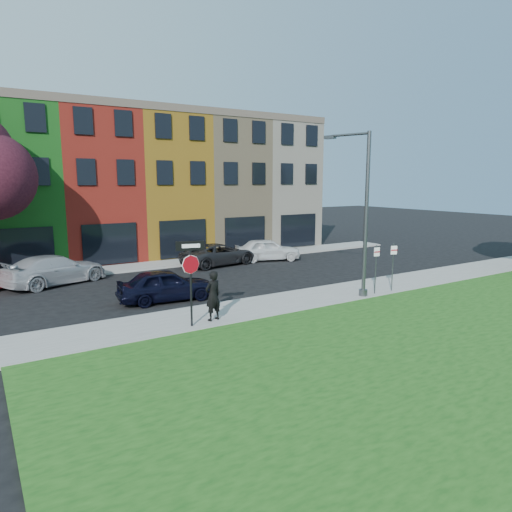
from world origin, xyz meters
TOP-DOWN VIEW (x-y plane):
  - ground at (0.00, 0.00)m, footprint 120.00×120.00m
  - sidewalk_near at (2.00, 3.00)m, footprint 40.00×3.00m
  - sidewalk_far at (-3.00, 15.00)m, footprint 40.00×2.40m
  - rowhouse_block at (-2.50, 21.18)m, footprint 30.00×10.12m
  - stop_sign at (-5.70, 2.00)m, footprint 1.02×0.34m
  - man at (-4.70, 2.23)m, footprint 0.94×0.81m
  - sedan_near at (-5.03, 6.37)m, footprint 2.49×4.66m
  - parked_car_silver at (-8.82, 12.73)m, footprint 6.04×7.03m
  - parked_car_dark at (1.20, 13.13)m, footprint 3.95×5.86m
  - parked_car_white at (4.85, 12.87)m, footprint 4.48×5.58m
  - street_lamp at (2.98, 2.12)m, footprint 0.92×2.53m
  - parking_sign_a at (3.81, 1.91)m, footprint 0.32×0.10m
  - parking_sign_b at (4.96, 1.89)m, footprint 0.31×0.15m

SIDE VIEW (x-z plane):
  - ground at x=0.00m, z-range 0.00..0.00m
  - sidewalk_near at x=2.00m, z-range 0.00..0.12m
  - sidewalk_far at x=-3.00m, z-range 0.00..0.12m
  - parked_car_dark at x=1.20m, z-range 0.00..1.43m
  - sedan_near at x=-5.03m, z-range 0.00..1.49m
  - parked_car_white at x=4.85m, z-range 0.00..1.54m
  - parked_car_silver at x=-8.82m, z-range 0.00..1.59m
  - man at x=-4.70m, z-range 0.12..2.08m
  - parking_sign_b at x=4.96m, z-range 0.40..2.75m
  - parking_sign_a at x=3.81m, z-range 0.40..2.76m
  - stop_sign at x=-5.70m, z-range 0.79..3.99m
  - street_lamp at x=2.98m, z-range 0.15..7.71m
  - rowhouse_block at x=-2.50m, z-range -0.01..9.99m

